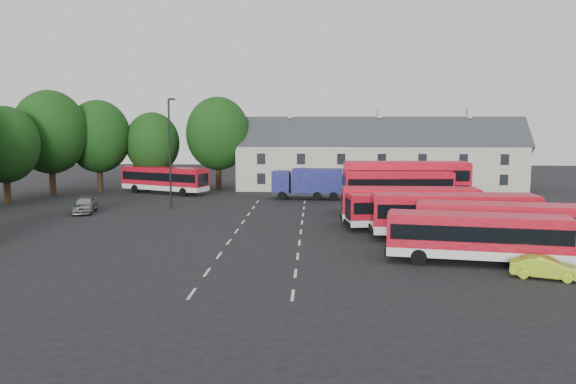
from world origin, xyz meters
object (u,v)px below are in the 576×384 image
(box_truck, at_px, (308,182))
(bus_dd_south, at_px, (398,190))
(silver_car, at_px, (85,205))
(lime_car, at_px, (546,268))
(bus_row_a, at_px, (477,234))
(lamppost, at_px, (170,150))

(box_truck, bearing_deg, bus_dd_south, -47.92)
(silver_car, distance_m, lime_car, 39.58)
(bus_row_a, height_order, lamppost, lamppost)
(silver_car, xyz_separation_m, lime_car, (33.87, -20.48, -0.16))
(bus_dd_south, xyz_separation_m, lime_car, (4.99, -20.56, -1.68))
(lamppost, bearing_deg, bus_dd_south, -7.61)
(bus_row_a, distance_m, lime_car, 4.33)
(box_truck, bearing_deg, bus_row_a, -66.12)
(bus_row_a, relative_size, silver_car, 2.41)
(bus_row_a, xyz_separation_m, lime_car, (2.82, -3.06, -1.19))
(bus_row_a, bearing_deg, box_truck, 120.09)
(bus_row_a, bearing_deg, silver_car, 160.29)
(lime_car, height_order, lamppost, lamppost)
(bus_dd_south, bearing_deg, silver_car, 176.18)
(bus_row_a, height_order, bus_dd_south, bus_dd_south)
(box_truck, distance_m, lamppost, 15.68)
(lime_car, bearing_deg, silver_car, 78.04)
(lime_car, distance_m, lamppost, 35.74)
(box_truck, relative_size, silver_car, 1.73)
(lime_car, xyz_separation_m, lamppost, (-26.50, 23.43, 5.09))
(box_truck, height_order, lamppost, lamppost)
(lime_car, bearing_deg, bus_dd_south, 32.84)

